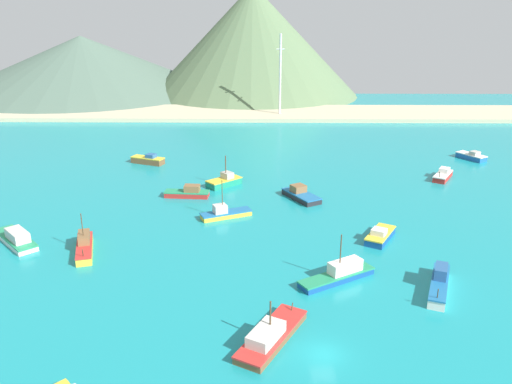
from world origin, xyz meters
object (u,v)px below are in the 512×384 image
Objects in this scene: fishing_boat_7 at (301,195)px; fishing_boat_6 at (439,283)px; fishing_boat_10 at (443,175)px; fishing_boat_14 at (224,181)px; fishing_boat_1 at (188,193)px; fishing_boat_3 at (270,335)px; fishing_boat_4 at (225,213)px; fishing_boat_11 at (380,235)px; fishing_boat_5 at (340,273)px; fishing_boat_8 at (148,160)px; fishing_boat_9 at (472,156)px; fishing_boat_0 at (16,238)px; radio_tower at (280,76)px; fishing_boat_13 at (84,246)px.

fishing_boat_6 is at bearing -65.53° from fishing_boat_7.
fishing_boat_14 is at bearing -173.77° from fishing_boat_10.
fishing_boat_1 is 46.68m from fishing_boat_3.
fishing_boat_11 is at bearing -20.00° from fishing_boat_4.
fishing_boat_5 reaches higher than fishing_boat_8.
fishing_boat_9 is at bearing 22.92° from fishing_boat_1.
fishing_boat_0 reaches higher than fishing_boat_1.
radio_tower is at bearing 59.70° from fishing_boat_8.
fishing_boat_13 reaches higher than fishing_boat_7.
fishing_boat_1 is 48.80m from fishing_boat_6.
fishing_boat_1 reaches higher than fishing_boat_8.
fishing_boat_5 is at bearing -56.03° from fishing_boat_8.
fishing_boat_3 is 30.77m from fishing_boat_11.
fishing_boat_6 is (58.25, -12.75, 0.08)m from fishing_boat_0.
fishing_boat_7 is at bearing 81.97° from fishing_boat_3.
fishing_boat_4 reaches higher than fishing_boat_6.
fishing_boat_0 is at bearing -177.85° from fishing_boat_11.
fishing_boat_1 is 78.17m from radio_tower.
fishing_boat_4 reaches higher than fishing_boat_8.
fishing_boat_9 is 0.28× the size of radio_tower.
fishing_boat_11 is (54.08, 2.03, -0.14)m from fishing_boat_0.
fishing_boat_5 is at bearing 55.90° from fishing_boat_3.
radio_tower is at bearing 91.23° from fishing_boat_7.
fishing_boat_1 is 0.32× the size of radio_tower.
fishing_boat_14 reaches higher than fishing_boat_3.
fishing_boat_4 is 1.15× the size of fishing_boat_11.
fishing_boat_8 is at bearing -120.30° from radio_tower.
fishing_boat_3 is 1.29× the size of fishing_boat_4.
fishing_boat_5 is 36.12m from fishing_boat_13.
fishing_boat_10 is at bearing -127.48° from fishing_boat_9.
fishing_boat_10 reaches higher than fishing_boat_1.
fishing_boat_6 reaches higher than fishing_boat_7.
fishing_boat_6 reaches higher than fishing_boat_11.
fishing_boat_11 is at bearing -42.97° from fishing_boat_8.
fishing_boat_0 is at bearing -160.37° from fishing_boat_4.
radio_tower is at bearing 75.66° from fishing_boat_1.
fishing_boat_3 is at bearing -80.72° from fishing_boat_14.
fishing_boat_9 is at bearing -48.70° from radio_tower.
fishing_boat_4 is 16.50m from fishing_boat_14.
fishing_boat_11 is at bearing -45.01° from fishing_boat_14.
fishing_boat_1 is at bearing 42.32° from fishing_boat_0.
fishing_boat_0 reaches higher than fishing_boat_7.
fishing_boat_4 is (7.47, -9.88, -0.07)m from fishing_boat_1.
fishing_boat_7 is 0.35× the size of radio_tower.
fishing_boat_6 is 65.06m from fishing_boat_9.
fishing_boat_0 is 0.96× the size of fishing_boat_6.
fishing_boat_0 is 1.34× the size of fishing_boat_14.
fishing_boat_6 is 1.40× the size of fishing_boat_14.
fishing_boat_13 is 103.49m from radio_tower.
radio_tower is at bearing 87.82° from fishing_boat_3.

